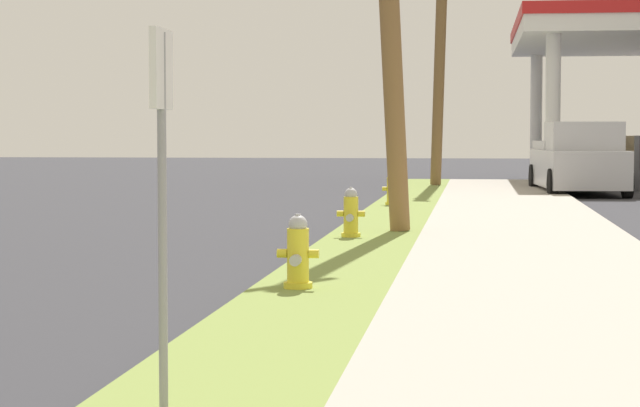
{
  "coord_description": "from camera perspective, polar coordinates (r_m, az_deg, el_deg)",
  "views": [
    {
      "loc": [
        2.24,
        -1.2,
        1.67
      ],
      "look_at": [
        0.41,
        13.07,
        0.84
      ],
      "focal_mm": 68.2,
      "sensor_mm": 36.0,
      "label": 1
    }
  ],
  "objects": [
    {
      "name": "utility_pole_background",
      "position": [
        36.03,
        5.69,
        8.26
      ],
      "size": [
        0.7,
        2.07,
        9.16
      ],
      "color": "brown",
      "rests_on": "grass_verge"
    },
    {
      "name": "fire_hydrant_fourth",
      "position": [
        26.29,
        3.39,
        0.64
      ],
      "size": [
        0.42,
        0.37,
        0.74
      ],
      "color": "yellow",
      "rests_on": "grass_verge"
    },
    {
      "name": "car_tan_by_near_pump",
      "position": [
        48.34,
        13.57,
        2.1
      ],
      "size": [
        1.99,
        4.52,
        1.57
      ],
      "color": "tan",
      "rests_on": "ground"
    },
    {
      "name": "truck_silver_on_apron",
      "position": [
        33.97,
        12.02,
        1.97
      ],
      "size": [
        2.45,
        5.52,
        1.97
      ],
      "color": "#BCBCC1",
      "rests_on": "ground"
    },
    {
      "name": "fire_hydrant_second",
      "position": [
        12.14,
        -1.04,
        -2.47
      ],
      "size": [
        0.42,
        0.38,
        0.74
      ],
      "color": "yellow",
      "rests_on": "grass_verge"
    },
    {
      "name": "street_sign_post",
      "position": [
        6.72,
        -7.43,
        3.0
      ],
      "size": [
        0.05,
        0.36,
        2.12
      ],
      "color": "gray",
      "rests_on": "grass_verge"
    },
    {
      "name": "fire_hydrant_third",
      "position": [
        18.14,
        1.46,
        -0.55
      ],
      "size": [
        0.42,
        0.37,
        0.74
      ],
      "color": "yellow",
      "rests_on": "grass_verge"
    }
  ]
}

